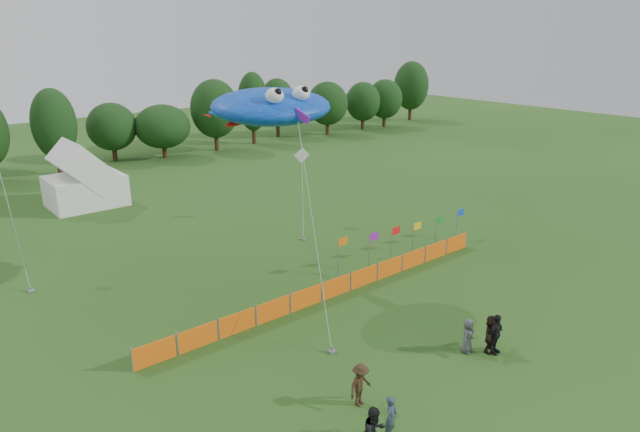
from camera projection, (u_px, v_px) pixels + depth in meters
ground at (414, 373)px, 23.09m from camera, size 160.00×160.00×0.00m
treeline at (80, 126)px, 55.68m from camera, size 104.57×8.78×8.36m
tent_right at (84, 181)px, 44.43m from camera, size 5.55×4.44×3.92m
barrier_fence at (336, 287)px, 29.66m from camera, size 21.90×0.06×1.00m
flag_row at (404, 235)px, 34.71m from camera, size 10.73×0.56×2.17m
spectator_a at (391, 417)px, 19.24m from camera, size 0.69×0.57×1.61m
spectator_c at (360, 385)px, 20.91m from camera, size 1.18×0.78×1.70m
spectator_d at (496, 334)px, 24.27m from camera, size 1.11×0.55×1.82m
spectator_e at (468, 336)px, 24.41m from camera, size 0.87×0.70×1.55m
spectator_f at (491, 334)px, 24.43m from camera, size 1.65×0.89×1.70m
stingray_kite at (268, 106)px, 27.99m from camera, size 6.72×15.06×10.81m
small_kite_white at (302, 177)px, 39.49m from camera, size 3.25×3.65×5.38m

